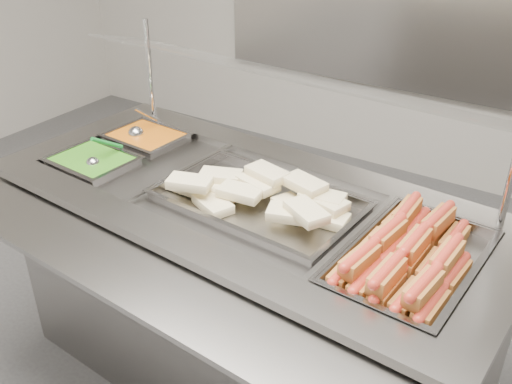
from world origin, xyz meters
The scene contains 11 objects.
steam_counter centered at (0.01, 0.32, 0.44)m, with size 1.90×0.94×0.89m.
tray_rail centered at (-0.03, -0.18, 0.84)m, with size 1.78×0.48×0.05m.
sneeze_guard centered at (0.02, 0.53, 1.24)m, with size 1.64×0.39×0.43m.
pan_hotdogs centered at (0.62, 0.28, 0.84)m, with size 0.37×0.56×0.10m.
pan_wraps centered at (0.07, 0.31, 0.86)m, with size 0.69×0.44×0.07m.
pan_beans centered at (-0.62, 0.50, 0.84)m, with size 0.31×0.26×0.10m.
pan_peas centered at (-0.64, 0.22, 0.84)m, with size 0.31×0.26×0.10m.
hotdogs_in_buns centered at (0.61, 0.26, 0.89)m, with size 0.32×0.52×0.12m.
tortilla_wraps centered at (0.06, 0.32, 0.90)m, with size 0.65×0.32×0.10m.
ladle centered at (-0.66, 0.49, 0.89)m, with size 0.07×0.19×0.15m.
serving_spoon centered at (-0.61, 0.21, 0.89)m, with size 0.06×0.18×0.13m.
Camera 1 is at (0.97, -1.10, 1.85)m, focal length 40.00 mm.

